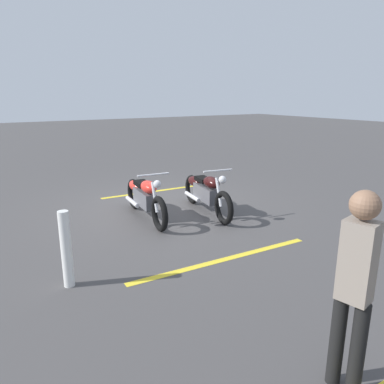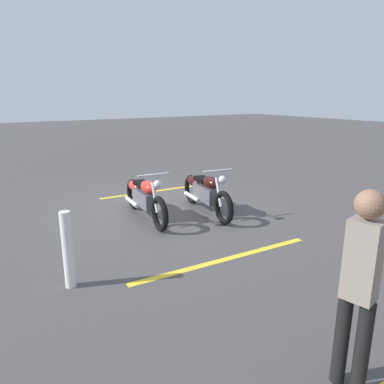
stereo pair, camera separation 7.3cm
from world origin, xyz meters
The scene contains 7 objects.
ground_plane centered at (0.00, 0.00, 0.00)m, with size 60.00×60.00×0.00m, color #474444.
motorcycle_bright_foreground centered at (0.53, -0.63, 0.46)m, with size 2.23×0.62×1.04m.
motorcycle_dark_foreground centered at (0.87, 0.64, 0.46)m, with size 2.22×0.64×1.04m.
bystander_near_row centered at (5.57, -1.08, 0.99)m, with size 0.30×0.25×1.77m.
bollard_post centered at (2.54, -2.66, 0.52)m, with size 0.14×0.14×1.04m, color white.
parking_stripe_near centered at (-1.27, 0.65, 0.00)m, with size 3.20×0.12×0.01m, color yellow.
parking_stripe_mid centered at (2.99, -0.43, 0.00)m, with size 3.20×0.12×0.01m, color yellow.
Camera 2 is at (7.08, -3.64, 2.47)m, focal length 34.14 mm.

